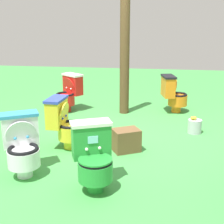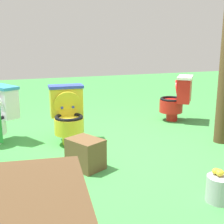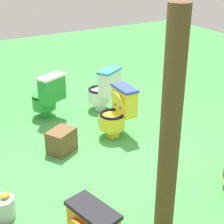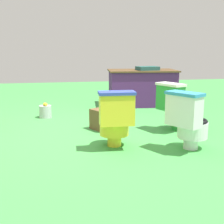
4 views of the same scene
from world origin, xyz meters
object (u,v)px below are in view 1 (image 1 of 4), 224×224
(toilet_yellow, at_px, (64,123))
(toilet_orange, at_px, (173,94))
(wooden_post, at_px, (125,58))
(toilet_green, at_px, (93,156))
(small_crate, at_px, (126,140))
(toilet_red, at_px, (69,92))
(toilet_white, at_px, (22,144))
(lemon_bucket, at_px, (195,126))

(toilet_yellow, bearing_deg, toilet_orange, 145.40)
(toilet_orange, relative_size, wooden_post, 0.34)
(toilet_green, bearing_deg, small_crate, -126.17)
(toilet_green, height_order, small_crate, toilet_green)
(toilet_orange, height_order, toilet_red, same)
(toilet_green, distance_m, small_crate, 1.11)
(toilet_green, bearing_deg, toilet_red, -92.75)
(toilet_orange, bearing_deg, toilet_green, -29.77)
(toilet_white, relative_size, small_crate, 2.03)
(toilet_white, relative_size, lemon_bucket, 2.63)
(toilet_yellow, bearing_deg, toilet_green, 33.92)
(toilet_yellow, bearing_deg, toilet_white, -14.01)
(small_crate, xyz_separation_m, lemon_bucket, (-0.89, 1.01, -0.04))
(toilet_white, xyz_separation_m, small_crate, (-0.86, 1.13, -0.22))
(toilet_red, relative_size, lemon_bucket, 2.63)
(toilet_white, bearing_deg, toilet_orange, -151.98)
(toilet_white, height_order, toilet_red, same)
(toilet_red, distance_m, small_crate, 2.28)
(toilet_orange, distance_m, lemon_bucket, 1.22)
(toilet_green, relative_size, small_crate, 2.03)
(wooden_post, xyz_separation_m, lemon_bucket, (0.97, 1.25, -0.95))
(toilet_orange, bearing_deg, toilet_yellow, -50.44)
(toilet_red, relative_size, small_crate, 2.03)
(toilet_orange, xyz_separation_m, lemon_bucket, (1.15, 0.32, -0.26))
(lemon_bucket, bearing_deg, toilet_red, -112.05)
(toilet_orange, relative_size, toilet_yellow, 1.00)
(toilet_green, xyz_separation_m, small_crate, (-1.06, 0.24, -0.21))
(lemon_bucket, bearing_deg, toilet_yellow, -64.61)
(toilet_yellow, relative_size, wooden_post, 0.34)
(wooden_post, height_order, small_crate, wooden_post)
(toilet_white, distance_m, toilet_green, 0.91)
(small_crate, relative_size, lemon_bucket, 1.29)
(toilet_green, relative_size, toilet_red, 1.00)
(toilet_orange, relative_size, small_crate, 2.03)
(wooden_post, bearing_deg, toilet_orange, 100.74)
(toilet_orange, height_order, toilet_white, same)
(toilet_white, bearing_deg, lemon_bucket, -170.56)
(toilet_green, distance_m, toilet_red, 3.09)
(toilet_orange, xyz_separation_m, toilet_green, (3.09, -0.94, -0.00))
(toilet_green, distance_m, lemon_bucket, 2.33)
(toilet_yellow, xyz_separation_m, lemon_bucket, (-0.89, 1.88, -0.26))
(toilet_orange, distance_m, small_crate, 2.16)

